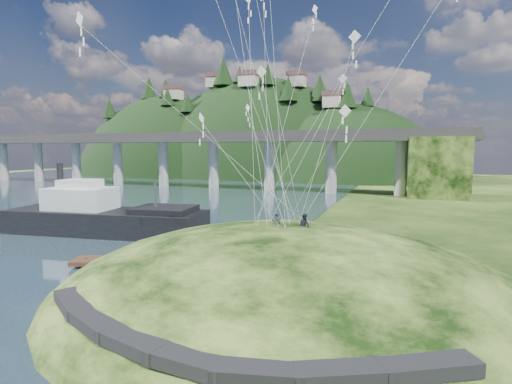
% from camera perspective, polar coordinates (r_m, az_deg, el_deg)
% --- Properties ---
extents(ground, '(320.00, 320.00, 0.00)m').
position_cam_1_polar(ground, '(30.87, -11.27, -13.90)').
color(ground, black).
rests_on(ground, ground).
extents(grass_hill, '(36.00, 32.00, 13.00)m').
position_cam_1_polar(grass_hill, '(30.09, 4.67, -17.42)').
color(grass_hill, black).
rests_on(grass_hill, ground).
extents(footpath, '(22.29, 5.84, 0.83)m').
position_cam_1_polar(footpath, '(18.84, -7.49, -20.58)').
color(footpath, black).
rests_on(footpath, ground).
extents(bridge, '(160.00, 11.00, 15.00)m').
position_cam_1_polar(bridge, '(103.48, -3.33, 5.75)').
color(bridge, '#2D2B2B').
rests_on(bridge, ground).
extents(far_ridge, '(153.00, 70.00, 94.50)m').
position_cam_1_polar(far_ridge, '(159.16, -1.33, -0.26)').
color(far_ridge, black).
rests_on(far_ridge, ground).
extents(work_barge, '(25.68, 10.07, 8.75)m').
position_cam_1_polar(work_barge, '(53.30, -21.09, -3.22)').
color(work_barge, black).
rests_on(work_barge, ground).
extents(wooden_dock, '(14.91, 7.79, 1.08)m').
position_cam_1_polar(wooden_dock, '(37.68, -13.85, -9.48)').
color(wooden_dock, '#372116').
rests_on(wooden_dock, ground).
extents(kite_flyers, '(3.12, 1.12, 1.90)m').
position_cam_1_polar(kite_flyers, '(29.30, 5.76, -2.97)').
color(kite_flyers, '#242730').
rests_on(kite_flyers, ground).
extents(kite_swarm, '(21.43, 17.25, 16.38)m').
position_cam_1_polar(kite_swarm, '(29.17, 2.04, 25.31)').
color(kite_swarm, silver).
rests_on(kite_swarm, ground).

